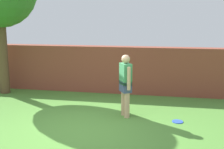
% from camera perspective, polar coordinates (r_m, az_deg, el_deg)
% --- Properties ---
extents(ground_plane, '(40.00, 40.00, 0.00)m').
position_cam_1_polar(ground_plane, '(6.81, -6.61, -10.84)').
color(ground_plane, '#4C8433').
extents(brick_wall, '(12.06, 0.50, 1.59)m').
position_cam_1_polar(brick_wall, '(10.40, -8.50, 1.29)').
color(brick_wall, brown).
rests_on(brick_wall, ground).
extents(person, '(0.37, 0.48, 1.62)m').
position_cam_1_polar(person, '(7.46, 2.66, -1.63)').
color(person, tan).
rests_on(person, ground).
extents(frisbee_blue, '(0.27, 0.27, 0.02)m').
position_cam_1_polar(frisbee_blue, '(7.46, 12.73, -8.99)').
color(frisbee_blue, blue).
rests_on(frisbee_blue, ground).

